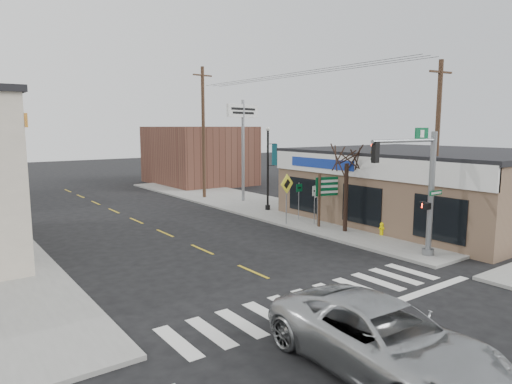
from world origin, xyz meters
TOP-DOWN VIEW (x-y plane):
  - ground at (0.00, 0.00)m, footprint 140.00×140.00m
  - sidewalk_right at (9.00, 13.00)m, footprint 6.00×38.00m
  - center_line at (0.00, 8.00)m, footprint 0.12×56.00m
  - crosswalk at (0.00, 0.40)m, footprint 11.00×2.20m
  - thrift_store at (14.50, 6.00)m, footprint 12.00×14.00m
  - bldg_distant_right at (12.00, 30.00)m, footprint 8.00×10.00m
  - suv at (-1.85, -3.67)m, footprint 2.89×5.92m
  - traffic_signal_pole at (6.56, 1.14)m, footprint 4.27×0.36m
  - guide_sign at (8.00, 7.95)m, footprint 1.67×0.14m
  - fire_hydrant at (8.50, 4.65)m, footprint 0.21×0.21m
  - ped_crossing_sign at (6.30, 9.54)m, footprint 1.10×0.08m
  - lamp_post at (8.26, 13.76)m, footprint 0.71×0.56m
  - dance_center_sign at (9.00, 17.81)m, footprint 3.47×0.22m
  - bare_tree at (7.67, 6.37)m, footprint 2.68×2.68m
  - shrub_front at (9.94, 2.41)m, footprint 1.42×1.42m
  - shrub_back at (10.59, 7.41)m, footprint 1.01×1.01m
  - utility_pole_near at (9.27, 2.33)m, footprint 1.47×0.22m
  - utility_pole_far at (7.50, 20.99)m, footprint 1.73×0.26m

SIDE VIEW (x-z plane):
  - ground at x=0.00m, z-range 0.00..0.00m
  - center_line at x=0.00m, z-range 0.00..0.01m
  - crosswalk at x=0.00m, z-range 0.00..0.01m
  - sidewalk_right at x=9.00m, z-range 0.00..0.13m
  - fire_hydrant at x=8.50m, z-range 0.16..0.82m
  - shrub_back at x=10.59m, z-range 0.13..0.89m
  - shrub_front at x=9.94m, z-range 0.13..1.19m
  - suv at x=-1.85m, z-range 0.00..1.62m
  - thrift_store at x=14.50m, z-range 0.00..4.00m
  - guide_sign at x=8.00m, z-range 0.55..3.48m
  - ped_crossing_sign at x=6.30m, z-range 0.65..3.49m
  - bldg_distant_right at x=12.00m, z-range 0.00..5.60m
  - lamp_post at x=8.26m, z-range 0.57..6.01m
  - traffic_signal_pole at x=6.56m, z-range 0.66..6.06m
  - bare_tree at x=7.67m, z-range 1.66..7.02m
  - utility_pole_near at x=9.27m, z-range 0.24..8.69m
  - utility_pole_far at x=7.50m, z-range 0.26..10.20m
  - dance_center_sign at x=9.00m, z-range 1.94..9.32m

